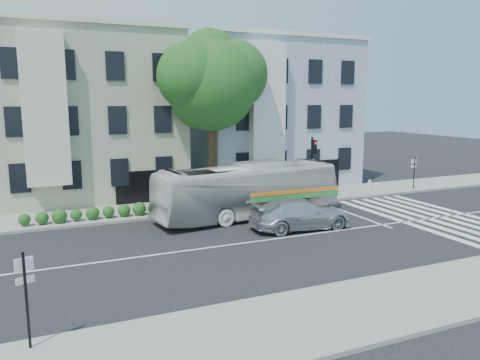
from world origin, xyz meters
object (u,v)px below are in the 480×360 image
traffic_signal (313,161)px  fire_hydrant (370,184)px  sedan (300,214)px  bus (249,190)px  near_sign_pole (26,288)px

traffic_signal → fire_hydrant: traffic_signal is taller
sedan → traffic_signal: (3.74, 4.81, 2.00)m
traffic_signal → sedan: bearing=-151.5°
traffic_signal → fire_hydrant: 6.79m
bus → traffic_signal: 5.51m
fire_hydrant → bus: bearing=-163.3°
traffic_signal → near_sign_pole: (-16.53, -12.43, -0.96)m
bus → near_sign_pole: size_ratio=4.21×
fire_hydrant → near_sign_pole: (-22.66, -14.29, 1.30)m
bus → sedan: 3.67m
bus → fire_hydrant: bearing=-80.4°
traffic_signal → fire_hydrant: bearing=-6.7°
fire_hydrant → near_sign_pole: 26.82m
bus → fire_hydrant: size_ratio=15.64×
sedan → fire_hydrant: (9.87, 6.68, -0.26)m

